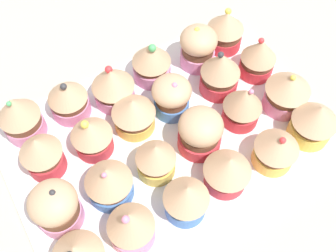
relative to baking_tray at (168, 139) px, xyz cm
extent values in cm
cube|color=#B2A899|center=(0.00, 0.00, -2.10)|extent=(180.00, 180.00, 3.00)
cube|color=silver|center=(0.00, 0.00, 0.00)|extent=(45.98, 31.93, 1.20)
cone|color=tan|center=(-18.26, -10.21, 5.68)|extent=(6.32, 6.32, 3.30)
cylinder|color=pink|center=(-11.28, -10.30, 1.79)|extent=(5.79, 5.79, 2.39)
cylinder|color=brown|center=(-11.28, -10.30, 3.71)|extent=(5.10, 5.10, 1.44)
cone|color=tan|center=(-11.28, -10.30, 6.29)|extent=(5.93, 5.93, 3.72)
sphere|color=pink|center=(-11.78, -10.54, 8.01)|extent=(0.97, 0.97, 0.97)
cylinder|color=#477AC6|center=(-3.71, -10.76, 1.87)|extent=(5.41, 5.41, 2.55)
cylinder|color=brown|center=(-3.71, -10.76, 3.85)|extent=(4.92, 4.92, 1.41)
cone|color=tan|center=(-3.71, -10.76, 6.18)|extent=(5.94, 5.94, 3.23)
cylinder|color=#D1333D|center=(3.09, -10.06, 1.79)|extent=(5.78, 5.78, 2.38)
cylinder|color=brown|center=(3.09, -10.06, 3.50)|extent=(5.28, 5.28, 1.04)
cone|color=tan|center=(3.09, -10.06, 5.58)|extent=(6.41, 6.41, 3.12)
cylinder|color=#EFC651|center=(10.71, -10.73, 1.74)|extent=(5.70, 5.70, 2.27)
cylinder|color=brown|center=(10.71, -10.73, 3.50)|extent=(5.27, 5.27, 1.26)
cone|color=tan|center=(10.71, -10.73, 5.61)|extent=(6.16, 6.16, 2.95)
sphere|color=red|center=(10.57, -11.15, 6.94)|extent=(0.90, 0.90, 0.90)
cylinder|color=#EFC651|center=(17.86, -10.11, 1.94)|extent=(6.09, 6.09, 2.68)
cylinder|color=brown|center=(17.86, -10.11, 3.84)|extent=(5.38, 5.38, 1.13)
cone|color=tan|center=(17.86, -10.11, 6.07)|extent=(6.49, 6.49, 3.33)
cylinder|color=pink|center=(-18.20, -3.52, 1.90)|extent=(5.88, 5.88, 2.59)
cylinder|color=brown|center=(-18.20, -3.52, 3.98)|extent=(5.57, 5.57, 1.58)
ellipsoid|color=tan|center=(-18.20, -3.52, 6.04)|extent=(6.12, 6.12, 4.23)
sphere|color=#333338|center=(-17.66, -3.36, 8.03)|extent=(0.79, 0.79, 0.79)
cylinder|color=#477AC6|center=(-11.01, -3.62, 1.72)|extent=(6.14, 6.14, 2.24)
cylinder|color=brown|center=(-11.01, -3.62, 3.54)|extent=(5.53, 5.53, 1.39)
cone|color=tan|center=(-11.01, -3.62, 5.87)|extent=(6.30, 6.30, 3.27)
sphere|color=pink|center=(-11.42, -4.11, 7.40)|extent=(0.70, 0.70, 0.70)
cylinder|color=#EFC651|center=(-4.14, -3.81, 1.78)|extent=(5.29, 5.29, 2.37)
cylinder|color=brown|center=(-4.14, -3.81, 3.65)|extent=(4.70, 4.70, 1.36)
cone|color=tan|center=(-4.14, -3.81, 5.84)|extent=(5.51, 5.51, 3.02)
cylinder|color=#D1333D|center=(3.18, -3.38, 1.84)|extent=(6.18, 6.18, 2.49)
cylinder|color=brown|center=(3.18, -3.38, 3.70)|extent=(5.59, 5.59, 1.23)
ellipsoid|color=tan|center=(3.18, -3.38, 5.62)|extent=(6.25, 6.25, 4.36)
cylinder|color=#D1333D|center=(10.81, -2.82, 1.79)|extent=(5.41, 5.41, 2.38)
cylinder|color=brown|center=(10.81, -2.82, 3.50)|extent=(4.78, 4.78, 1.04)
cone|color=tan|center=(10.81, -2.82, 5.96)|extent=(5.71, 5.71, 3.89)
sphere|color=pink|center=(11.24, -3.27, 7.79)|extent=(0.73, 0.73, 0.73)
cylinder|color=pink|center=(17.97, -4.07, 1.88)|extent=(6.06, 6.06, 2.55)
cylinder|color=brown|center=(17.97, -4.07, 3.91)|extent=(5.77, 5.77, 1.51)
cone|color=tan|center=(17.97, -4.07, 6.20)|extent=(6.67, 6.67, 3.08)
sphere|color=#EAD64C|center=(17.83, -4.21, 7.62)|extent=(0.83, 0.83, 0.83)
cylinder|color=#D1333D|center=(-16.96, 4.35, 1.97)|extent=(5.24, 5.24, 2.74)
cylinder|color=brown|center=(-16.96, 4.35, 4.12)|extent=(4.71, 4.71, 1.58)
cone|color=tan|center=(-16.96, 4.35, 6.52)|extent=(5.75, 5.75, 3.22)
cylinder|color=#D1333D|center=(-9.97, 3.79, 1.83)|extent=(5.42, 5.42, 2.46)
cylinder|color=brown|center=(-9.97, 3.79, 3.65)|extent=(5.02, 5.02, 1.17)
cone|color=tan|center=(-9.97, 3.79, 5.65)|extent=(5.86, 5.86, 2.85)
sphere|color=#EAD64C|center=(-10.38, 4.02, 6.91)|extent=(1.13, 1.13, 1.13)
cylinder|color=#EFC651|center=(-3.22, 4.21, 1.72)|extent=(5.98, 5.98, 2.24)
cylinder|color=brown|center=(-3.22, 4.21, 3.46)|extent=(5.72, 5.72, 1.25)
cone|color=tan|center=(-3.22, 4.21, 5.50)|extent=(6.37, 6.37, 2.82)
cylinder|color=#477AC6|center=(2.91, 3.89, 1.80)|extent=(5.27, 5.27, 2.40)
cylinder|color=brown|center=(2.91, 3.89, 3.69)|extent=(4.80, 4.80, 1.38)
ellipsoid|color=tan|center=(2.91, 3.89, 5.44)|extent=(5.83, 5.83, 3.55)
sphere|color=pink|center=(3.08, 3.42, 7.08)|extent=(0.89, 0.89, 0.89)
cylinder|color=#D1333D|center=(11.28, 3.62, 1.94)|extent=(5.88, 5.88, 2.67)
cylinder|color=brown|center=(11.28, 3.62, 3.98)|extent=(5.41, 5.41, 1.42)
cone|color=tan|center=(11.28, 3.62, 6.54)|extent=(6.02, 6.02, 3.70)
sphere|color=#333338|center=(11.14, 3.99, 8.25)|extent=(0.94, 0.94, 0.94)
cylinder|color=#D1333D|center=(18.33, 3.32, 1.76)|extent=(5.39, 5.39, 2.32)
cylinder|color=brown|center=(18.33, 3.32, 3.50)|extent=(5.13, 5.13, 1.16)
cone|color=tan|center=(18.33, 3.32, 5.89)|extent=(5.54, 5.54, 3.61)
sphere|color=red|center=(18.30, 3.67, 7.56)|extent=(0.92, 0.92, 0.92)
cylinder|color=pink|center=(-17.43, 11.34, 1.93)|extent=(5.78, 5.78, 2.66)
cylinder|color=brown|center=(-17.43, 11.34, 4.04)|extent=(5.45, 5.45, 1.58)
cone|color=tan|center=(-17.43, 11.34, 6.78)|extent=(5.93, 5.93, 3.90)
sphere|color=#4CB266|center=(-17.78, 10.89, 8.63)|extent=(0.71, 0.71, 0.71)
cylinder|color=pink|center=(-10.30, 11.26, 1.86)|extent=(5.80, 5.80, 2.52)
cylinder|color=brown|center=(-10.30, 11.26, 3.71)|extent=(5.42, 5.42, 1.18)
cone|color=tan|center=(-10.30, 11.26, 5.98)|extent=(5.82, 5.82, 3.36)
sphere|color=#333338|center=(-10.41, 10.76, 7.52)|extent=(0.97, 0.97, 0.97)
cylinder|color=pink|center=(-3.63, 9.90, 1.79)|extent=(6.10, 6.10, 2.38)
cylinder|color=brown|center=(-3.63, 9.90, 3.56)|extent=(5.66, 5.66, 1.16)
cone|color=tan|center=(-3.63, 9.90, 5.81)|extent=(6.44, 6.44, 3.34)
sphere|color=red|center=(-3.64, 10.48, 7.31)|extent=(1.13, 1.13, 1.13)
cylinder|color=pink|center=(3.58, 11.07, 1.88)|extent=(5.97, 5.97, 2.56)
cylinder|color=brown|center=(3.58, 11.07, 3.68)|extent=(5.31, 5.31, 1.04)
cone|color=tan|center=(3.58, 11.07, 6.05)|extent=(6.07, 6.07, 3.70)
sphere|color=#4CB266|center=(3.55, 10.53, 7.72)|extent=(1.20, 1.20, 1.20)
cylinder|color=pink|center=(11.33, 9.81, 1.95)|extent=(5.52, 5.52, 2.69)
cylinder|color=brown|center=(11.33, 9.81, 3.95)|extent=(5.04, 5.04, 1.31)
ellipsoid|color=tan|center=(11.33, 9.81, 5.84)|extent=(5.90, 5.90, 4.10)
sphere|color=#EAD64C|center=(11.16, 10.25, 7.76)|extent=(0.84, 0.84, 0.84)
cylinder|color=#D1333D|center=(17.23, 10.78, 1.79)|extent=(5.78, 5.78, 2.38)
cylinder|color=brown|center=(17.23, 10.78, 3.74)|extent=(5.51, 5.51, 1.51)
cone|color=tan|center=(17.23, 10.78, 6.06)|extent=(6.02, 6.02, 3.14)
sphere|color=#EAD64C|center=(17.70, 11.37, 7.47)|extent=(1.05, 1.05, 1.05)
camera|label=1|loc=(-15.36, -26.00, 52.68)|focal=43.76mm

